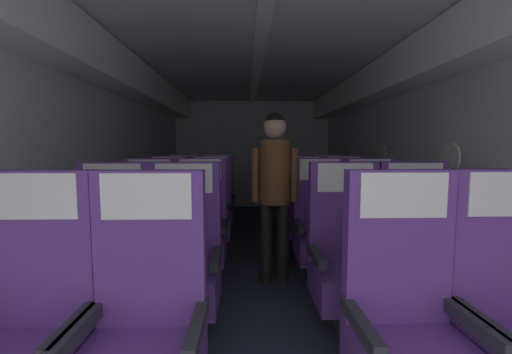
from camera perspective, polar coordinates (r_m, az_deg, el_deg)
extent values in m
cube|color=#2D3342|center=(3.60, 0.53, -15.42)|extent=(3.49, 7.29, 0.02)
cube|color=silver|center=(3.69, -25.87, 2.69)|extent=(0.08, 6.89, 2.26)
cube|color=silver|center=(3.81, 26.09, 2.74)|extent=(0.08, 6.89, 2.26)
cube|color=silver|center=(3.52, 0.56, 21.75)|extent=(3.37, 6.89, 0.06)
cube|color=#B6BBBB|center=(6.84, -0.61, 4.14)|extent=(3.37, 0.06, 2.26)
cube|color=white|center=(3.70, -23.45, 16.99)|extent=(0.33, 6.62, 0.36)
cube|color=white|center=(3.80, 23.83, 16.65)|extent=(0.33, 6.62, 0.36)
cube|color=white|center=(3.51, 0.56, 21.13)|extent=(0.12, 6.20, 0.02)
cylinder|color=white|center=(3.19, 31.17, 2.95)|extent=(0.01, 0.26, 0.26)
cylinder|color=white|center=(4.41, 21.42, 3.77)|extent=(0.01, 0.26, 0.26)
cylinder|color=white|center=(5.71, 15.98, 4.18)|extent=(0.01, 0.26, 0.26)
cube|color=#5B3384|center=(1.76, -33.81, -10.45)|extent=(0.48, 0.08, 0.70)
cube|color=#28282D|center=(1.59, -29.63, -22.09)|extent=(0.05, 0.40, 0.06)
cube|color=silver|center=(1.68, -35.07, -2.85)|extent=(0.39, 0.01, 0.20)
cube|color=#5B3384|center=(1.55, -18.14, -11.92)|extent=(0.48, 0.08, 0.70)
cube|color=#28282D|center=(1.43, -10.39, -24.68)|extent=(0.05, 0.40, 0.06)
cube|color=#28282D|center=(1.56, -28.87, -22.52)|extent=(0.05, 0.40, 0.06)
cube|color=silver|center=(1.45, -18.92, -3.30)|extent=(0.39, 0.01, 0.20)
cube|color=#5B3384|center=(1.91, 37.21, -9.44)|extent=(0.48, 0.08, 0.70)
cube|color=#28282D|center=(1.72, 34.59, -20.16)|extent=(0.05, 0.40, 0.06)
cube|color=silver|center=(1.84, 38.53, -2.42)|extent=(0.39, 0.01, 0.20)
cube|color=#5B3384|center=(1.64, 23.75, -11.14)|extent=(0.48, 0.08, 0.70)
cube|color=#28282D|center=(1.69, 34.02, -20.58)|extent=(0.05, 0.40, 0.06)
cube|color=#28282D|center=(1.49, 18.04, -23.57)|extent=(0.05, 0.40, 0.06)
cube|color=silver|center=(1.55, 24.81, -2.98)|extent=(0.39, 0.01, 0.20)
cube|color=#38383D|center=(2.53, -24.66, -22.24)|extent=(0.17, 0.17, 0.23)
cube|color=#5B3384|center=(2.43, -24.88, -17.42)|extent=(0.48, 0.47, 0.23)
cube|color=#5B3384|center=(2.47, -23.53, -5.70)|extent=(0.48, 0.08, 0.70)
cube|color=#28282D|center=(2.28, -19.58, -13.25)|extent=(0.05, 0.40, 0.06)
cube|color=#28282D|center=(2.46, -30.15, -12.30)|extent=(0.05, 0.40, 0.06)
cube|color=silver|center=(2.39, -24.15, -0.22)|extent=(0.39, 0.01, 0.20)
cube|color=#38383D|center=(2.38, -12.91, -23.67)|extent=(0.17, 0.17, 0.23)
cube|color=#5B3384|center=(2.28, -13.03, -18.60)|extent=(0.48, 0.47, 0.23)
cube|color=#5B3384|center=(2.32, -12.34, -6.07)|extent=(0.48, 0.08, 0.70)
cube|color=#28282D|center=(2.17, -6.97, -13.92)|extent=(0.05, 0.40, 0.06)
cube|color=#28282D|center=(2.26, -19.07, -13.40)|extent=(0.05, 0.40, 0.06)
cube|color=silver|center=(2.24, -12.67, -0.23)|extent=(0.39, 0.01, 0.20)
cube|color=#38383D|center=(2.64, 27.15, -21.05)|extent=(0.17, 0.17, 0.23)
cube|color=#5B3384|center=(2.55, 27.37, -16.41)|extent=(0.48, 0.47, 0.23)
cube|color=#5B3384|center=(2.59, 25.73, -5.29)|extent=(0.48, 0.08, 0.70)
cube|color=#28282D|center=(2.60, 32.11, -11.43)|extent=(0.05, 0.40, 0.06)
cube|color=#28282D|center=(2.38, 22.60, -12.54)|extent=(0.05, 0.40, 0.06)
cube|color=silver|center=(2.52, 26.43, -0.06)|extent=(0.39, 0.01, 0.20)
cube|color=#38383D|center=(2.46, 16.10, -22.78)|extent=(0.17, 0.17, 0.23)
cube|color=#5B3384|center=(2.36, 16.24, -17.84)|extent=(0.48, 0.47, 0.23)
cube|color=#5B3384|center=(2.40, 15.10, -5.76)|extent=(0.48, 0.08, 0.70)
cube|color=#28282D|center=(2.37, 21.85, -12.64)|extent=(0.05, 0.40, 0.06)
cube|color=#28282D|center=(2.23, 10.55, -13.48)|extent=(0.05, 0.40, 0.06)
cube|color=silver|center=(2.32, 15.58, -0.11)|extent=(0.39, 0.01, 0.20)
cube|color=#38383D|center=(3.22, -18.62, -15.87)|extent=(0.17, 0.17, 0.23)
cube|color=#5B3384|center=(3.15, -18.74, -11.96)|extent=(0.48, 0.47, 0.23)
cube|color=#5B3384|center=(3.23, -17.99, -3.03)|extent=(0.48, 0.08, 0.70)
cube|color=#28282D|center=(3.04, -14.63, -8.49)|extent=(0.05, 0.40, 0.06)
cube|color=#28282D|center=(3.17, -22.90, -8.15)|extent=(0.05, 0.40, 0.06)
cube|color=silver|center=(3.16, -18.35, 1.19)|extent=(0.39, 0.01, 0.20)
cube|color=#38383D|center=(3.13, -9.98, -16.35)|extent=(0.17, 0.17, 0.23)
cube|color=#5B3384|center=(3.05, -10.05, -12.33)|extent=(0.48, 0.47, 0.23)
cube|color=#5B3384|center=(3.13, -9.67, -3.10)|extent=(0.48, 0.08, 0.70)
cube|color=#28282D|center=(2.97, -5.64, -8.65)|extent=(0.05, 0.40, 0.06)
cube|color=#28282D|center=(3.04, -14.48, -8.49)|extent=(0.05, 0.40, 0.06)
cube|color=silver|center=(3.06, -9.86, 1.25)|extent=(0.39, 0.01, 0.20)
cube|color=#38383D|center=(3.30, 20.04, -15.39)|extent=(0.17, 0.17, 0.23)
cube|color=#5B3384|center=(3.23, 20.17, -11.57)|extent=(0.48, 0.47, 0.23)
cube|color=#5B3384|center=(3.31, 19.18, -2.88)|extent=(0.48, 0.08, 0.70)
cube|color=#28282D|center=(3.27, 24.08, -7.79)|extent=(0.05, 0.40, 0.06)
cube|color=#28282D|center=(3.10, 16.27, -8.25)|extent=(0.05, 0.40, 0.06)
cube|color=silver|center=(3.24, 19.60, 1.24)|extent=(0.39, 0.01, 0.20)
cube|color=#38383D|center=(3.18, 11.56, -15.99)|extent=(0.17, 0.17, 0.23)
cube|color=#5B3384|center=(3.11, 11.64, -12.04)|extent=(0.48, 0.47, 0.23)
cube|color=#5B3384|center=(3.19, 10.99, -2.98)|extent=(0.48, 0.08, 0.70)
cube|color=#28282D|center=(3.11, 15.90, -8.18)|extent=(0.05, 0.40, 0.06)
cube|color=#28282D|center=(3.01, 7.37, -8.50)|extent=(0.05, 0.40, 0.06)
cube|color=silver|center=(3.12, 11.26, 1.30)|extent=(0.39, 0.01, 0.20)
cube|color=#38383D|center=(3.96, -15.41, -11.76)|extent=(0.17, 0.17, 0.23)
cube|color=#753D8E|center=(3.90, -15.49, -8.54)|extent=(0.48, 0.47, 0.23)
cube|color=#753D8E|center=(4.01, -15.00, -1.39)|extent=(0.48, 0.08, 0.70)
cube|color=#28282D|center=(3.81, -12.17, -5.64)|extent=(0.05, 0.40, 0.06)
cube|color=#28282D|center=(3.92, -18.87, -5.50)|extent=(0.05, 0.40, 0.06)
cube|color=silver|center=(3.94, -15.24, 2.02)|extent=(0.39, 0.01, 0.20)
cube|color=#38383D|center=(3.88, -8.15, -11.98)|extent=(0.17, 0.17, 0.23)
cube|color=#753D8E|center=(3.82, -8.20, -8.69)|extent=(0.48, 0.47, 0.23)
cube|color=#753D8E|center=(3.93, -7.97, -1.40)|extent=(0.48, 0.08, 0.70)
cube|color=#28282D|center=(3.76, -4.71, -5.69)|extent=(0.05, 0.40, 0.06)
cube|color=#28282D|center=(3.81, -11.71, -5.63)|extent=(0.05, 0.40, 0.06)
cube|color=silver|center=(3.86, -8.09, 2.09)|extent=(0.39, 0.01, 0.20)
cube|color=#38383D|center=(4.05, 15.58, -11.40)|extent=(0.17, 0.17, 0.23)
cube|color=#753D8E|center=(3.99, 15.66, -8.24)|extent=(0.48, 0.47, 0.23)
cube|color=#753D8E|center=(4.09, 15.02, -1.26)|extent=(0.48, 0.08, 0.70)
cube|color=#28282D|center=(4.03, 18.89, -5.23)|extent=(0.05, 0.40, 0.06)
cube|color=#28282D|center=(3.89, 12.46, -5.44)|extent=(0.05, 0.40, 0.06)
cube|color=silver|center=(4.03, 15.29, 2.08)|extent=(0.39, 0.01, 0.20)
cube|color=#38383D|center=(3.93, 8.64, -11.76)|extent=(0.17, 0.17, 0.23)
cube|color=#753D8E|center=(3.87, 8.68, -8.51)|extent=(0.48, 0.47, 0.23)
cube|color=#753D8E|center=(3.98, 8.28, -1.32)|extent=(0.48, 0.08, 0.70)
cube|color=#28282D|center=(3.88, 12.11, -5.45)|extent=(0.05, 0.40, 0.06)
cube|color=#28282D|center=(3.80, 5.27, -5.59)|extent=(0.05, 0.40, 0.06)
cube|color=silver|center=(3.91, 8.44, 2.12)|extent=(0.39, 0.01, 0.20)
cube|color=#38383D|center=(4.75, -12.99, -8.87)|extent=(0.17, 0.17, 0.23)
cube|color=#753D8E|center=(4.70, -13.05, -6.15)|extent=(0.48, 0.47, 0.23)
cube|color=#753D8E|center=(4.82, -12.71, -0.26)|extent=(0.48, 0.08, 0.70)
cube|color=#28282D|center=(4.62, -10.28, -3.71)|extent=(0.05, 0.40, 0.06)
cube|color=#28282D|center=(4.71, -15.86, -3.65)|extent=(0.05, 0.40, 0.06)
cube|color=silver|center=(4.76, -12.88, 2.59)|extent=(0.39, 0.01, 0.20)
cube|color=#38383D|center=(4.67, -7.08, -9.03)|extent=(0.17, 0.17, 0.23)
cube|color=#753D8E|center=(4.61, -7.12, -6.26)|extent=(0.48, 0.47, 0.23)
cube|color=#753D8E|center=(4.74, -6.96, -0.26)|extent=(0.48, 0.08, 0.70)
cube|color=#28282D|center=(4.56, -4.24, -3.76)|extent=(0.05, 0.40, 0.06)
cube|color=#28282D|center=(4.61, -10.02, -3.74)|extent=(0.05, 0.40, 0.06)
cube|color=silver|center=(4.67, -7.05, 2.63)|extent=(0.39, 0.01, 0.20)
cube|color=#38383D|center=(4.81, 12.78, -8.69)|extent=(0.17, 0.17, 0.23)
cube|color=#753D8E|center=(4.76, 12.84, -6.00)|extent=(0.48, 0.47, 0.23)
cube|color=#753D8E|center=(4.88, 12.38, -0.19)|extent=(0.48, 0.08, 0.70)
cube|color=#28282D|center=(4.79, 15.58, -3.51)|extent=(0.05, 0.40, 0.06)
cube|color=#28282D|center=(4.67, 10.14, -3.61)|extent=(0.05, 0.40, 0.06)
cube|color=silver|center=(4.82, 12.57, 2.62)|extent=(0.39, 0.01, 0.20)
cube|color=#38383D|center=(4.72, 6.94, -8.85)|extent=(0.17, 0.17, 0.23)
cube|color=#753D8E|center=(4.67, 6.97, -6.12)|extent=(0.48, 0.47, 0.23)
cube|color=#753D8E|center=(4.79, 6.68, -0.19)|extent=(0.48, 0.08, 0.70)
cube|color=#28282D|center=(4.68, 9.81, -3.60)|extent=(0.05, 0.40, 0.06)
cube|color=#28282D|center=(4.61, 4.14, -3.67)|extent=(0.05, 0.40, 0.06)
cube|color=silver|center=(4.73, 6.80, 2.67)|extent=(0.39, 0.01, 0.20)
cylinder|color=black|center=(3.08, 1.75, -11.52)|extent=(0.11, 0.11, 0.75)
cylinder|color=black|center=(3.09, 4.77, -11.46)|extent=(0.11, 0.11, 0.75)
cylinder|color=brown|center=(2.96, 3.33, 0.93)|extent=(0.28, 0.28, 0.58)
cylinder|color=brown|center=(2.95, -0.15, 0.36)|extent=(0.07, 0.07, 0.50)
cylinder|color=brown|center=(2.99, 6.77, 0.37)|extent=(0.07, 0.07, 0.50)
sphere|color=tan|center=(2.96, 3.38, 8.83)|extent=(0.21, 0.21, 0.21)
sphere|color=black|center=(2.96, 3.38, 9.65)|extent=(0.18, 0.18, 0.18)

